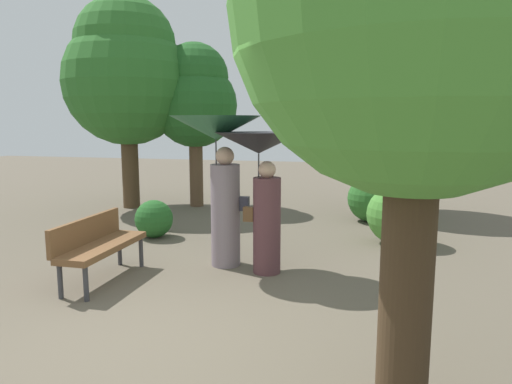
% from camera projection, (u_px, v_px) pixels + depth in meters
% --- Properties ---
extents(ground_plane, '(40.00, 40.00, 0.00)m').
position_uv_depth(ground_plane, '(182.00, 342.00, 4.37)').
color(ground_plane, brown).
extents(person_left, '(1.27, 1.27, 2.14)m').
position_uv_depth(person_left, '(219.00, 157.00, 6.51)').
color(person_left, gray).
rests_on(person_left, ground).
extents(person_right, '(1.18, 1.18, 1.92)m').
position_uv_depth(person_right, '(261.00, 170.00, 6.20)').
color(person_right, '#563338').
rests_on(person_right, ground).
extents(park_bench, '(0.50, 1.50, 0.83)m').
position_uv_depth(park_bench, '(98.00, 242.00, 5.99)').
color(park_bench, '#38383D').
rests_on(park_bench, ground).
extents(tree_near_left, '(2.02, 2.02, 3.92)m').
position_uv_depth(tree_near_left, '(195.00, 97.00, 11.07)').
color(tree_near_left, brown).
rests_on(tree_near_left, ground).
extents(tree_mid_left, '(2.94, 2.94, 4.94)m').
position_uv_depth(tree_mid_left, '(126.00, 71.00, 10.80)').
color(tree_mid_left, '#4C3823').
rests_on(tree_mid_left, ground).
extents(tree_mid_right, '(2.52, 2.52, 4.17)m').
position_uv_depth(tree_mid_right, '(388.00, 92.00, 10.23)').
color(tree_mid_right, brown).
rests_on(tree_mid_right, ground).
extents(bush_path_left, '(0.68, 0.68, 0.68)m').
position_uv_depth(bush_path_left, '(154.00, 219.00, 8.28)').
color(bush_path_left, '#235B23').
rests_on(bush_path_left, ground).
extents(bush_path_right, '(1.01, 1.01, 1.01)m').
position_uv_depth(bush_path_right, '(397.00, 215.00, 7.82)').
color(bush_path_right, '#4C9338').
rests_on(bush_path_right, ground).
extents(bush_behind_bench, '(0.96, 0.96, 0.96)m').
position_uv_depth(bush_behind_bench, '(371.00, 199.00, 9.60)').
color(bush_behind_bench, '#2D6B28').
rests_on(bush_behind_bench, ground).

